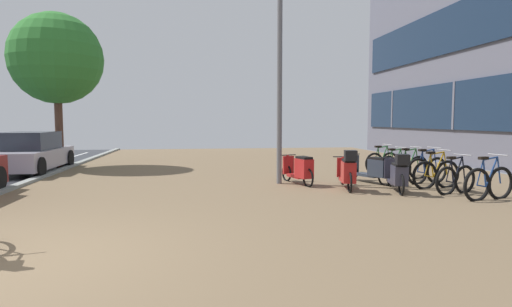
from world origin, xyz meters
name	(u,v)px	position (x,y,z in m)	size (l,w,h in m)	color
ground	(136,259)	(1.43, 0.00, -0.02)	(21.00, 40.00, 0.13)	#2A2C32
bicycle_rack_00	(489,183)	(8.49, 2.83, 0.36)	(1.42, 0.47, 1.02)	black
bicycle_rack_01	(456,179)	(8.24, 3.63, 0.34)	(1.28, 0.52, 0.96)	black
bicycle_rack_02	(436,174)	(8.23, 4.42, 0.36)	(1.42, 0.48, 1.02)	black
bicycle_rack_03	(427,170)	(8.46, 5.22, 0.36)	(1.42, 0.52, 1.03)	black
bicycle_rack_04	(410,167)	(8.38, 6.02, 0.35)	(1.33, 0.47, 0.99)	black
bicycle_rack_05	(395,165)	(8.34, 6.81, 0.33)	(1.23, 0.49, 0.93)	black
bicycle_rack_06	(382,162)	(8.27, 7.61, 0.34)	(1.30, 0.47, 0.97)	black
scooter_near	(398,174)	(6.98, 4.02, 0.44)	(0.76, 1.78, 0.98)	black
scooter_mid	(373,169)	(6.97, 5.42, 0.39)	(0.87, 1.67, 0.78)	black
scooter_far	(347,171)	(5.91, 4.52, 0.46)	(0.68, 1.75, 1.04)	black
scooter_extra	(300,169)	(4.95, 5.48, 0.41)	(0.72, 1.65, 0.80)	black
parked_car_far	(30,153)	(-3.29, 9.40, 0.62)	(1.80, 3.96, 1.34)	#A7A1B0
lamp_post	(280,58)	(4.43, 5.75, 3.37)	(0.20, 0.52, 6.10)	slate
street_tree	(56,59)	(-2.76, 10.75, 3.93)	(3.25, 3.25, 5.57)	brown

